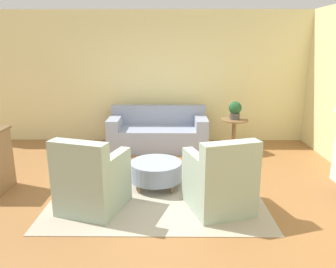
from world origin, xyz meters
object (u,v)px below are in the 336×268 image
(armchair_left, at_px, (91,182))
(side_table, at_px, (234,129))
(ottoman_table, at_px, (156,171))
(potted_plant_on_side_table, at_px, (235,110))
(armchair_right, at_px, (220,182))
(couch, at_px, (158,133))

(armchair_left, relative_size, side_table, 1.49)
(ottoman_table, xyz_separation_m, potted_plant_on_side_table, (1.49, 1.79, 0.59))
(armchair_right, bearing_deg, potted_plant_on_side_table, 75.70)
(potted_plant_on_side_table, bearing_deg, side_table, 0.00)
(armchair_left, xyz_separation_m, potted_plant_on_side_table, (2.29, 2.50, 0.46))
(armchair_left, bearing_deg, armchair_right, -0.00)
(couch, distance_m, ottoman_table, 1.97)
(armchair_right, xyz_separation_m, ottoman_table, (-0.86, 0.71, -0.12))
(couch, bearing_deg, potted_plant_on_side_table, -6.78)
(couch, xyz_separation_m, potted_plant_on_side_table, (1.53, -0.18, 0.54))
(ottoman_table, height_order, potted_plant_on_side_table, potted_plant_on_side_table)
(ottoman_table, distance_m, side_table, 2.34)
(side_table, height_order, potted_plant_on_side_table, potted_plant_on_side_table)
(armchair_left, xyz_separation_m, side_table, (2.29, 2.50, 0.06))
(couch, relative_size, potted_plant_on_side_table, 5.56)
(potted_plant_on_side_table, bearing_deg, armchair_right, -104.30)
(armchair_left, distance_m, side_table, 3.39)
(couch, distance_m, side_table, 1.55)
(armchair_left, height_order, armchair_right, same)
(armchair_right, relative_size, ottoman_table, 1.27)
(armchair_left, bearing_deg, side_table, 47.46)
(couch, relative_size, armchair_right, 2.03)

